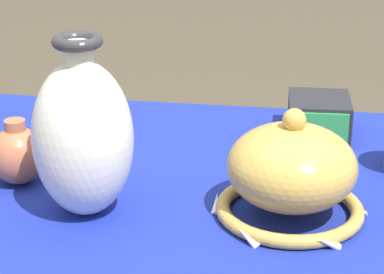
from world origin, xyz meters
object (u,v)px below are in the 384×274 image
vase_tall_bulbous (83,136)px  mosaic_tile_box (319,116)px  vase_dome_bell (291,174)px  jar_round_terracotta (18,155)px

vase_tall_bulbous → mosaic_tile_box: size_ratio=1.98×
vase_dome_bell → vase_tall_bulbous: bearing=-173.5°
vase_dome_bell → mosaic_tile_box: bearing=82.7°
vase_tall_bulbous → jar_round_terracotta: bearing=148.7°
vase_dome_bell → jar_round_terracotta: vase_dome_bell is taller
mosaic_tile_box → jar_round_terracotta: bearing=-151.1°
jar_round_terracotta → vase_tall_bulbous: bearing=-31.3°
vase_dome_bell → mosaic_tile_box: vase_dome_bell is taller
vase_tall_bulbous → jar_round_terracotta: size_ratio=2.51×
mosaic_tile_box → jar_round_terracotta: size_ratio=1.27×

